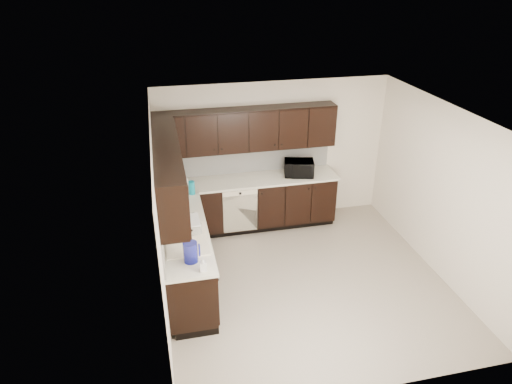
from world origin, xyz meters
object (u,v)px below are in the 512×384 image
(microwave, at_px, (299,168))
(toaster_oven, at_px, (173,179))
(blue_pitcher, at_px, (190,252))
(sink, at_px, (187,245))
(storage_bin, at_px, (182,227))

(microwave, bearing_deg, toaster_oven, -169.67)
(blue_pitcher, bearing_deg, sink, 83.71)
(blue_pitcher, bearing_deg, microwave, 38.06)
(microwave, height_order, storage_bin, microwave)
(storage_bin, bearing_deg, sink, -79.26)
(microwave, height_order, toaster_oven, microwave)
(sink, height_order, storage_bin, sink)
(sink, distance_m, microwave, 2.65)
(toaster_oven, relative_size, storage_bin, 0.66)
(sink, xyz_separation_m, toaster_oven, (-0.07, 1.79, 0.16))
(sink, height_order, blue_pitcher, blue_pitcher)
(microwave, distance_m, blue_pitcher, 2.95)
(toaster_oven, bearing_deg, sink, -111.03)
(microwave, bearing_deg, blue_pitcher, -120.05)
(toaster_oven, xyz_separation_m, blue_pitcher, (0.08, -2.25, 0.04))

